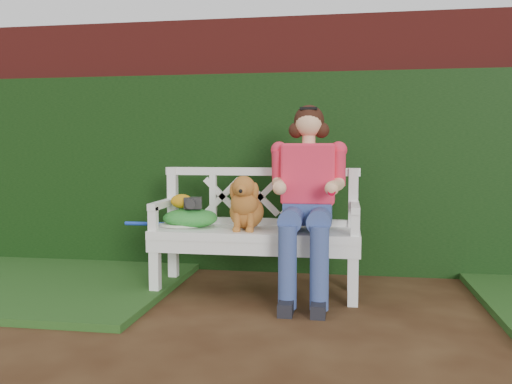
# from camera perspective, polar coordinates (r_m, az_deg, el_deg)

# --- Properties ---
(ground) EXTENTS (60.00, 60.00, 0.00)m
(ground) POSITION_cam_1_polar(r_m,az_deg,el_deg) (3.16, 6.00, -15.11)
(ground) COLOR #321A0D
(brick_wall) EXTENTS (10.00, 0.30, 2.20)m
(brick_wall) POSITION_cam_1_polar(r_m,az_deg,el_deg) (4.88, 7.45, 4.97)
(brick_wall) COLOR maroon
(brick_wall) RESTS_ON ground
(ivy_hedge) EXTENTS (10.00, 0.18, 1.70)m
(ivy_hedge) POSITION_cam_1_polar(r_m,az_deg,el_deg) (4.66, 7.33, 1.91)
(ivy_hedge) COLOR #17330F
(ivy_hedge) RESTS_ON ground
(grass_left) EXTENTS (2.60, 2.00, 0.05)m
(grass_left) POSITION_cam_1_polar(r_m,az_deg,el_deg) (4.76, -23.80, -8.41)
(grass_left) COLOR black
(grass_left) RESTS_ON ground
(garden_bench) EXTENTS (1.59, 0.64, 0.48)m
(garden_bench) POSITION_cam_1_polar(r_m,az_deg,el_deg) (4.01, 0.00, -7.29)
(garden_bench) COLOR white
(garden_bench) RESTS_ON ground
(seated_woman) EXTENTS (0.62, 0.80, 1.34)m
(seated_woman) POSITION_cam_1_polar(r_m,az_deg,el_deg) (3.88, 5.47, -1.29)
(seated_woman) COLOR #D12B49
(seated_woman) RESTS_ON ground
(dog) EXTENTS (0.35, 0.42, 0.40)m
(dog) POSITION_cam_1_polar(r_m,az_deg,el_deg) (3.91, -1.05, -1.06)
(dog) COLOR #AD5D39
(dog) RESTS_ON garden_bench
(tennis_racket) EXTENTS (0.69, 0.49, 0.03)m
(tennis_racket) POSITION_cam_1_polar(r_m,az_deg,el_deg) (4.12, -8.29, -3.41)
(tennis_racket) COLOR white
(tennis_racket) RESTS_ON garden_bench
(green_bag) EXTENTS (0.43, 0.34, 0.14)m
(green_bag) POSITION_cam_1_polar(r_m,az_deg,el_deg) (4.08, -6.95, -2.69)
(green_bag) COLOR green
(green_bag) RESTS_ON garden_bench
(camera_item) EXTENTS (0.15, 0.12, 0.09)m
(camera_item) POSITION_cam_1_polar(r_m,az_deg,el_deg) (4.04, -6.65, -1.15)
(camera_item) COLOR #262626
(camera_item) RESTS_ON green_bag
(baseball_glove) EXTENTS (0.17, 0.12, 0.11)m
(baseball_glove) POSITION_cam_1_polar(r_m,az_deg,el_deg) (4.08, -7.83, -0.96)
(baseball_glove) COLOR #C1830F
(baseball_glove) RESTS_ON green_bag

